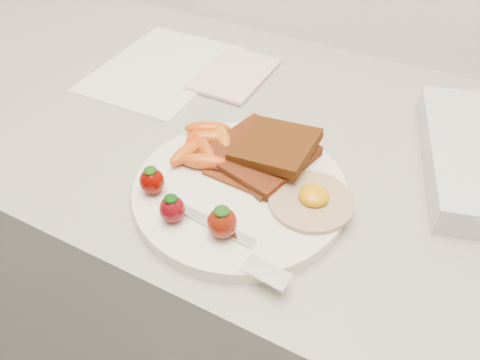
% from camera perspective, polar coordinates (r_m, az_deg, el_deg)
% --- Properties ---
extents(counter, '(2.00, 0.60, 0.90)m').
position_cam_1_polar(counter, '(1.03, 5.15, -15.48)').
color(counter, gray).
rests_on(counter, ground).
extents(plate, '(0.27, 0.27, 0.02)m').
position_cam_1_polar(plate, '(0.59, 0.00, -1.34)').
color(plate, white).
rests_on(plate, counter).
extents(toast_lower, '(0.14, 0.14, 0.01)m').
position_cam_1_polar(toast_lower, '(0.62, 2.44, 3.23)').
color(toast_lower, '#4F2111').
rests_on(toast_lower, plate).
extents(toast_upper, '(0.10, 0.10, 0.02)m').
position_cam_1_polar(toast_upper, '(0.62, 4.36, 4.21)').
color(toast_upper, '#321204').
rests_on(toast_upper, toast_lower).
extents(fried_egg, '(0.13, 0.13, 0.02)m').
position_cam_1_polar(fried_egg, '(0.57, 8.74, -2.35)').
color(fried_egg, beige).
rests_on(fried_egg, plate).
extents(bacon_strips, '(0.10, 0.06, 0.01)m').
position_cam_1_polar(bacon_strips, '(0.59, 0.21, 0.49)').
color(bacon_strips, '#3A1408').
rests_on(bacon_strips, plate).
extents(baby_carrots, '(0.10, 0.11, 0.02)m').
position_cam_1_polar(baby_carrots, '(0.64, -4.38, 4.47)').
color(baby_carrots, '#CC5414').
rests_on(baby_carrots, plate).
extents(strawberries, '(0.14, 0.06, 0.04)m').
position_cam_1_polar(strawberries, '(0.54, -6.71, -3.03)').
color(strawberries, '#680500').
rests_on(strawberries, plate).
extents(fork, '(0.18, 0.06, 0.00)m').
position_cam_1_polar(fork, '(0.52, -0.77, -7.72)').
color(fork, silver).
rests_on(fork, plate).
extents(paper_sheet, '(0.21, 0.27, 0.00)m').
position_cam_1_polar(paper_sheet, '(0.87, -9.53, 13.30)').
color(paper_sheet, white).
rests_on(paper_sheet, counter).
extents(notepad, '(0.11, 0.16, 0.01)m').
position_cam_1_polar(notepad, '(0.83, -0.71, 12.83)').
color(notepad, '#F9C1C8').
rests_on(notepad, paper_sheet).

